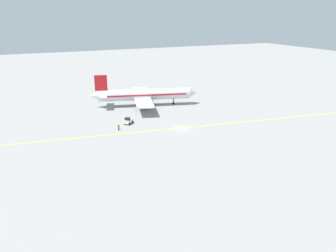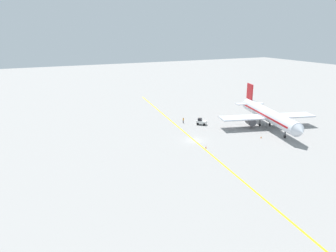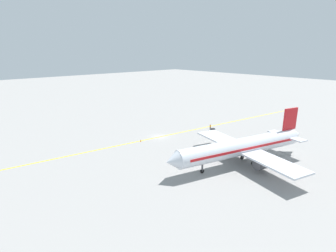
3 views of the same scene
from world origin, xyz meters
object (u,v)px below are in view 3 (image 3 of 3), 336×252
Objects in this scene: ground_crew_worker at (210,127)px; baggage_tug_white at (213,132)px; traffic_cone_near_nose at (190,160)px; airplane_at_gate at (243,147)px; traffic_cone_mid_apron at (141,141)px.

baggage_tug_white is at bearing 135.40° from ground_crew_worker.
ground_crew_worker reaches higher than traffic_cone_near_nose.
baggage_tug_white is 19.27m from traffic_cone_near_nose.
traffic_cone_mid_apron is at bearing 16.08° from airplane_at_gate.
airplane_at_gate reaches higher than traffic_cone_near_nose.
airplane_at_gate is 20.82× the size of ground_crew_worker.
ground_crew_worker is (19.99, -14.55, -2.80)m from airplane_at_gate.
traffic_cone_near_nose is at bearing 113.24° from baggage_tug_white.
ground_crew_worker is at bearing -44.60° from baggage_tug_white.
airplane_at_gate is at bearing 143.95° from ground_crew_worker.
airplane_at_gate is at bearing 146.45° from baggage_tug_white.
baggage_tug_white reaches higher than ground_crew_worker.
airplane_at_gate is at bearing -163.92° from traffic_cone_mid_apron.
traffic_cone_mid_apron is (5.56, 21.92, -0.63)m from ground_crew_worker.
baggage_tug_white is at bearing -66.76° from traffic_cone_near_nose.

